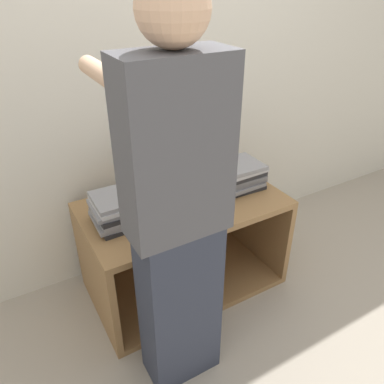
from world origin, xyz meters
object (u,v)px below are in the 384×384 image
Objects in this scene: laptop_open at (180,191)px; laptop_stack_left at (125,207)px; laptop_stack_right at (235,176)px; person at (177,220)px.

laptop_stack_left is (-0.35, -0.04, 0.03)m from laptop_open.
laptop_open is at bearing 173.09° from laptop_stack_right.
laptop_open is 0.35m from laptop_stack_right.
laptop_stack_left is 1.00× the size of laptop_stack_right.
laptop_open reaches higher than laptop_stack_right.
laptop_stack_left and laptop_stack_right have the same top height.
laptop_stack_right is at bearing -6.91° from laptop_open.
laptop_stack_right is (0.70, 0.00, 0.00)m from laptop_stack_left.
laptop_stack_left is 0.54m from person.
laptop_stack_right is (0.35, -0.04, 0.03)m from laptop_open.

